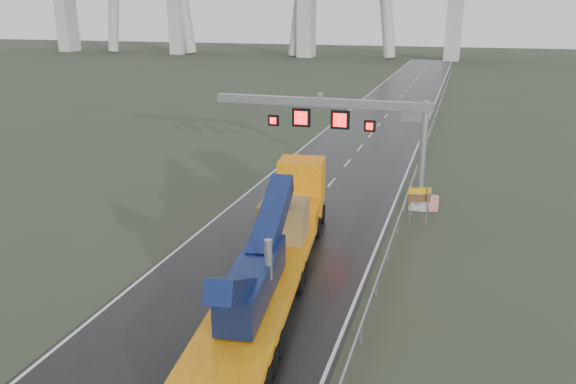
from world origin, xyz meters
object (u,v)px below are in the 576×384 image
(heavy_haul_truck, at_px, (279,237))
(exit_sign_pair, at_px, (419,198))
(sign_gantry, at_px, (351,122))
(striped_barrier, at_px, (433,203))

(heavy_haul_truck, height_order, exit_sign_pair, heavy_haul_truck)
(sign_gantry, xyz_separation_m, striped_barrier, (5.75, -0.22, -5.09))
(exit_sign_pair, bearing_deg, striped_barrier, 52.89)
(heavy_haul_truck, bearing_deg, sign_gantry, 77.28)
(exit_sign_pair, relative_size, striped_barrier, 2.29)
(sign_gantry, relative_size, striped_barrier, 14.24)
(heavy_haul_truck, bearing_deg, striped_barrier, 52.11)
(sign_gantry, bearing_deg, heavy_haul_truck, -95.58)
(heavy_haul_truck, relative_size, exit_sign_pair, 8.67)
(sign_gantry, distance_m, exit_sign_pair, 7.00)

